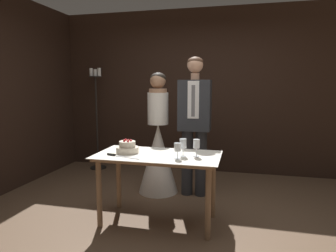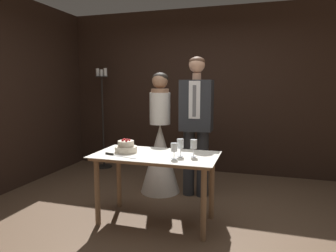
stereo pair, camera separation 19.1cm
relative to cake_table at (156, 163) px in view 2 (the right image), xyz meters
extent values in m
plane|color=brown|center=(0.15, 0.00, -0.65)|extent=(40.00, 40.00, 0.00)
cube|color=black|center=(0.15, 2.15, 0.72)|extent=(5.05, 0.12, 2.72)
cylinder|color=#8E6B4C|center=(-0.56, -0.25, -0.29)|extent=(0.06, 0.06, 0.71)
cylinder|color=#8E6B4C|center=(0.56, -0.25, -0.29)|extent=(0.06, 0.06, 0.71)
cylinder|color=#8E6B4C|center=(-0.56, 0.25, -0.29)|extent=(0.06, 0.06, 0.71)
cylinder|color=#8E6B4C|center=(0.56, 0.25, -0.29)|extent=(0.06, 0.06, 0.71)
cube|color=#8E6B4C|center=(0.00, 0.00, 0.08)|extent=(1.24, 0.63, 0.03)
cube|color=white|center=(0.00, 0.00, 0.10)|extent=(1.30, 0.69, 0.01)
cylinder|color=beige|center=(-0.34, -0.01, 0.13)|extent=(0.24, 0.24, 0.06)
cylinder|color=beige|center=(-0.34, -0.01, 0.19)|extent=(0.17, 0.17, 0.06)
sphere|color=red|center=(-0.30, 0.00, 0.24)|extent=(0.02, 0.02, 0.02)
sphere|color=red|center=(-0.33, 0.01, 0.24)|extent=(0.02, 0.02, 0.02)
sphere|color=red|center=(-0.37, 0.03, 0.24)|extent=(0.02, 0.02, 0.02)
sphere|color=red|center=(-0.37, -0.01, 0.24)|extent=(0.02, 0.02, 0.02)
sphere|color=red|center=(-0.36, -0.05, 0.24)|extent=(0.02, 0.02, 0.02)
sphere|color=red|center=(-0.31, -0.06, 0.24)|extent=(0.02, 0.02, 0.02)
cube|color=silver|center=(-0.26, -0.21, 0.10)|extent=(0.29, 0.10, 0.00)
cylinder|color=black|center=(-0.46, -0.17, 0.11)|extent=(0.10, 0.05, 0.02)
cylinder|color=silver|center=(0.27, -0.02, 0.10)|extent=(0.07, 0.07, 0.00)
cylinder|color=silver|center=(0.27, -0.02, 0.15)|extent=(0.01, 0.01, 0.08)
cylinder|color=silver|center=(0.27, -0.02, 0.23)|extent=(0.07, 0.07, 0.10)
cylinder|color=silver|center=(0.41, 0.00, 0.10)|extent=(0.06, 0.06, 0.00)
cylinder|color=silver|center=(0.41, 0.00, 0.15)|extent=(0.01, 0.01, 0.08)
cylinder|color=silver|center=(0.41, 0.00, 0.23)|extent=(0.07, 0.07, 0.09)
cylinder|color=maroon|center=(0.41, 0.00, 0.20)|extent=(0.06, 0.06, 0.03)
cylinder|color=silver|center=(0.24, -0.14, 0.10)|extent=(0.06, 0.06, 0.00)
cylinder|color=silver|center=(0.24, -0.14, 0.14)|extent=(0.01, 0.01, 0.07)
cylinder|color=silver|center=(0.24, -0.14, 0.22)|extent=(0.07, 0.07, 0.08)
cone|color=white|center=(-0.25, 0.89, -0.17)|extent=(0.54, 0.54, 0.95)
cylinder|color=white|center=(-0.25, 0.89, 0.51)|extent=(0.28, 0.28, 0.42)
cylinder|color=#A37556|center=(-0.25, 0.89, 0.75)|extent=(0.24, 0.24, 0.05)
sphere|color=#A37556|center=(-0.25, 0.89, 0.88)|extent=(0.21, 0.21, 0.21)
ellipsoid|color=black|center=(-0.25, 0.91, 0.91)|extent=(0.21, 0.21, 0.16)
cylinder|color=#282B30|center=(0.16, 0.89, -0.21)|extent=(0.15, 0.15, 0.88)
cylinder|color=#282B30|center=(0.34, 0.89, -0.21)|extent=(0.15, 0.15, 0.88)
cube|color=#282B30|center=(0.25, 0.89, 0.56)|extent=(0.41, 0.24, 0.66)
cube|color=white|center=(0.25, 0.77, 0.64)|extent=(0.14, 0.01, 0.47)
cube|color=slate|center=(0.25, 0.76, 0.63)|extent=(0.04, 0.01, 0.39)
cylinder|color=tan|center=(0.25, 0.89, 0.93)|extent=(0.11, 0.11, 0.09)
sphere|color=tan|center=(0.25, 0.89, 1.08)|extent=(0.21, 0.21, 0.21)
ellipsoid|color=#472D1E|center=(0.25, 0.90, 1.11)|extent=(0.21, 0.21, 0.13)
cylinder|color=black|center=(-1.61, 1.77, -0.64)|extent=(0.28, 0.28, 0.02)
cylinder|color=black|center=(-1.61, 1.77, 0.17)|extent=(0.03, 0.03, 1.59)
cylinder|color=black|center=(-1.61, 1.77, 0.97)|extent=(0.22, 0.22, 0.01)
cylinder|color=white|center=(-1.68, 1.77, 1.04)|extent=(0.06, 0.06, 0.14)
cylinder|color=white|center=(-1.61, 1.77, 1.03)|extent=(0.06, 0.06, 0.12)
cylinder|color=white|center=(-1.53, 1.77, 1.04)|extent=(0.06, 0.06, 0.14)
camera|label=1|loc=(0.84, -2.97, 0.83)|focal=32.00mm
camera|label=2|loc=(1.02, -2.92, 0.83)|focal=32.00mm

